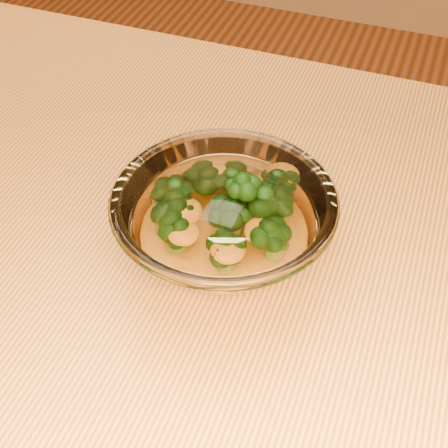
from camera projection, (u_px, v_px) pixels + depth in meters
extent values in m
cube|color=#E39344|center=(269.00, 321.00, 0.54)|extent=(1.20, 0.80, 0.04)
cylinder|color=brown|center=(39.00, 218.00, 1.17)|extent=(0.06, 0.06, 0.71)
ellipsoid|color=white|center=(224.00, 256.00, 0.56)|extent=(0.08, 0.08, 0.02)
torus|color=white|center=(224.00, 200.00, 0.51)|extent=(0.19, 0.19, 0.01)
ellipsoid|color=orange|center=(224.00, 242.00, 0.55)|extent=(0.10, 0.10, 0.03)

